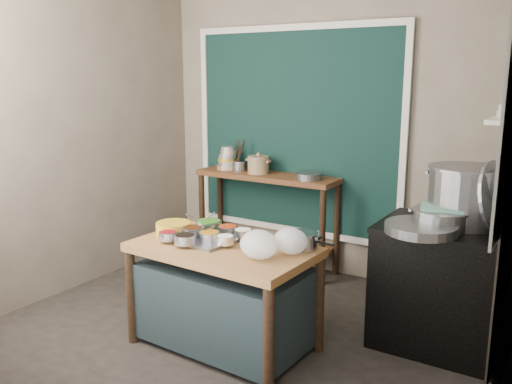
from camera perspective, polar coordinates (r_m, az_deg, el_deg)
The scene contains 28 objects.
floor at distance 4.28m, azimuth -1.51°, elevation -14.22°, with size 3.50×3.00×0.02m, color black.
back_wall at distance 5.18m, azimuth 7.75°, elevation 6.64°, with size 3.50×0.02×2.80m, color gray.
left_wall at distance 5.05m, azimuth -18.57°, elevation 5.97°, with size 0.02×3.00×2.80m, color gray.
right_wall at distance 3.24m, azimuth 25.23°, elevation 2.27°, with size 0.02×3.00×2.80m, color gray.
curtain_panel at distance 5.30m, azimuth 4.09°, elevation 6.30°, with size 2.10×0.02×1.90m, color black.
curtain_frame at distance 5.29m, azimuth 4.04°, elevation 6.29°, with size 2.22×0.03×2.02m, color beige, non-canonical shape.
soot_patch at distance 4.03m, azimuth 25.23°, elevation -6.21°, with size 0.01×1.30×1.30m, color black.
wall_shelf at distance 4.07m, azimuth 25.21°, elevation 6.93°, with size 0.22×0.70×0.03m, color beige.
prep_table at distance 3.87m, azimuth -3.42°, elevation -10.95°, with size 1.25×0.72×0.75m, color olive.
back_counter at distance 5.40m, azimuth 1.12°, elevation -3.03°, with size 1.45×0.40×0.95m, color brown.
stove_block at distance 4.09m, azimuth 19.21°, elevation -9.57°, with size 0.90×0.68×0.85m, color black.
stove_top at distance 3.95m, azimuth 19.66°, elevation -3.62°, with size 0.92×0.69×0.03m, color black.
condiment_tray at distance 3.88m, azimuth -5.77°, elevation -4.83°, with size 0.51×0.36×0.02m, color gray.
condiment_bowls at distance 3.87m, azimuth -5.75°, elevation -4.21°, with size 0.66×0.50×0.08m.
yellow_basin at distance 3.99m, azimuth -8.68°, elevation -3.86°, with size 0.25×0.25×0.10m, color gold.
saucepan at distance 3.66m, azimuth 4.98°, elevation -5.11°, with size 0.21×0.21×0.12m, color gray, non-canonical shape.
plastic_bag_a at distance 3.44m, azimuth 0.30°, elevation -5.55°, with size 0.25×0.21×0.19m, color white.
plastic_bag_b at distance 3.54m, azimuth 3.64°, elevation -5.16°, with size 0.23×0.20×0.17m, color white.
bowl_stack at distance 5.54m, azimuth -3.01°, elevation 3.47°, with size 0.21×0.21×0.23m.
utensil_cup at distance 5.46m, azimuth -1.71°, elevation 2.79°, with size 0.16×0.16×0.10m, color gray.
ceramic_crock at distance 5.30m, azimuth 0.25°, elevation 2.78°, with size 0.22×0.22×0.15m, color #8D744D, non-canonical shape.
wide_bowl at distance 5.02m, azimuth 5.56°, elevation 1.67°, with size 0.25×0.25×0.06m, color gray.
stock_pot at distance 3.98m, azimuth 21.14°, elevation -0.37°, with size 0.52×0.52×0.41m, color gray, non-canonical shape.
pot_lid at distance 3.87m, azimuth 23.81°, elevation -0.45°, with size 0.48×0.48×0.02m, color gray.
steamer at distance 3.87m, azimuth 18.94°, elevation -2.67°, with size 0.40×0.40×0.13m, color gray, non-canonical shape.
green_cloth at distance 3.85m, azimuth 19.01°, elevation -1.60°, with size 0.27×0.21×0.02m, color #58906D.
shallow_pan at distance 3.71m, azimuth 16.97°, elevation -3.68°, with size 0.47×0.47×0.06m, color gray.
shelf_bowl_stack at distance 4.02m, azimuth 25.22°, elevation 7.95°, with size 0.16×0.16×0.13m.
Camera 1 is at (2.13, -3.18, 1.90)m, focal length 38.00 mm.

